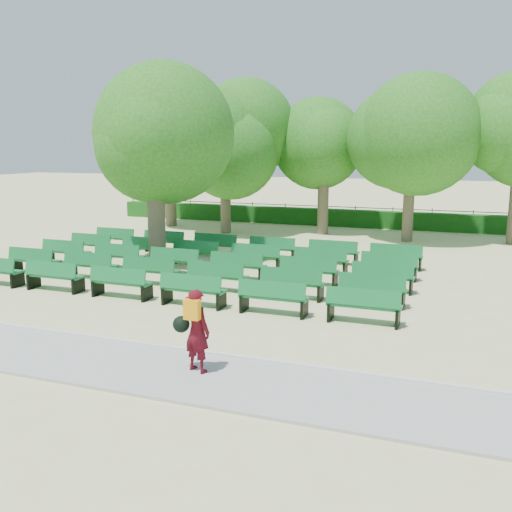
{
  "coord_description": "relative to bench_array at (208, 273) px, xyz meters",
  "views": [
    {
      "loc": [
        6.69,
        -16.43,
        4.29
      ],
      "look_at": [
        0.95,
        -1.0,
        1.1
      ],
      "focal_mm": 40.0,
      "sensor_mm": 36.0,
      "label": 1
    }
  ],
  "objects": [
    {
      "name": "ground",
      "position": [
        1.3,
        -0.47,
        -0.09
      ],
      "size": [
        120.0,
        120.0,
        0.0
      ],
      "primitive_type": "plane",
      "color": "#CEC888"
    },
    {
      "name": "paving",
      "position": [
        1.3,
        -7.87,
        -0.06
      ],
      "size": [
        30.0,
        2.2,
        0.06
      ],
      "primitive_type": "cube",
      "color": "#A4A5A0",
      "rests_on": "ground"
    },
    {
      "name": "bench_array",
      "position": [
        0.0,
        0.0,
        0.0
      ],
      "size": [
        1.83,
        0.66,
        1.14
      ],
      "rotation": [
        0.0,
        0.0,
        -0.05
      ],
      "color": "#126C31",
      "rests_on": "ground"
    },
    {
      "name": "hedge",
      "position": [
        1.3,
        13.53,
        0.36
      ],
      "size": [
        26.0,
        0.7,
        0.9
      ],
      "primitive_type": "cube",
      "color": "#165116",
      "rests_on": "ground"
    },
    {
      "name": "tree_line",
      "position": [
        1.3,
        9.53,
        -0.09
      ],
      "size": [
        21.8,
        6.8,
        7.04
      ],
      "primitive_type": null,
      "color": "#2D741F",
      "rests_on": "ground"
    },
    {
      "name": "person",
      "position": [
        3.34,
        -7.67,
        0.8
      ],
      "size": [
        0.8,
        0.54,
        1.61
      ],
      "rotation": [
        0.0,
        0.0,
        2.84
      ],
      "color": "#4C0A14",
      "rests_on": "ground"
    },
    {
      "name": "tree_among",
      "position": [
        -2.38,
        0.78,
        4.74
      ],
      "size": [
        4.92,
        4.92,
        7.09
      ],
      "color": "brown",
      "rests_on": "ground"
    },
    {
      "name": "fence",
      "position": [
        1.3,
        13.93,
        -0.09
      ],
      "size": [
        26.0,
        0.1,
        1.02
      ],
      "primitive_type": null,
      "color": "black",
      "rests_on": "ground"
    },
    {
      "name": "curb",
      "position": [
        1.3,
        -6.72,
        -0.04
      ],
      "size": [
        30.0,
        0.12,
        0.1
      ],
      "primitive_type": "cube",
      "color": "silver",
      "rests_on": "ground"
    }
  ]
}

